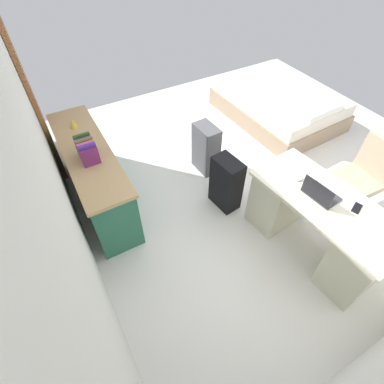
{
  "coord_description": "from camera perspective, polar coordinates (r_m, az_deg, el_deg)",
  "views": [
    {
      "loc": [
        -2.08,
        2.15,
        2.78
      ],
      "look_at": [
        -0.3,
        1.14,
        0.6
      ],
      "focal_mm": 27.61,
      "sensor_mm": 36.0,
      "label": 1
    }
  ],
  "objects": [
    {
      "name": "laptop",
      "position": [
        2.96,
        23.43,
        -0.26
      ],
      "size": [
        0.33,
        0.25,
        0.21
      ],
      "color": "#333338",
      "rests_on": "desk"
    },
    {
      "name": "office_chair",
      "position": [
        3.84,
        29.39,
        1.68
      ],
      "size": [
        0.52,
        0.52,
        0.94
      ],
      "color": "black",
      "rests_on": "ground_plane"
    },
    {
      "name": "computer_mouse",
      "position": [
        3.09,
        20.08,
        2.52
      ],
      "size": [
        0.07,
        0.11,
        0.03
      ],
      "primitive_type": "ellipsoid",
      "rotation": [
        0.0,
        0.0,
        0.1
      ],
      "color": "white",
      "rests_on": "desk"
    },
    {
      "name": "figurine_small",
      "position": [
        3.74,
        -22.03,
        12.2
      ],
      "size": [
        0.08,
        0.08,
        0.11
      ],
      "primitive_type": "cone",
      "color": "gold",
      "rests_on": "credenza"
    },
    {
      "name": "suitcase_spare_grey",
      "position": [
        3.93,
        2.7,
        8.36
      ],
      "size": [
        0.37,
        0.24,
        0.67
      ],
      "primitive_type": "cube",
      "rotation": [
        0.0,
        0.0,
        0.06
      ],
      "color": "#4C4C51",
      "rests_on": "ground_plane"
    },
    {
      "name": "bed",
      "position": [
        5.23,
        16.32,
        16.02
      ],
      "size": [
        1.95,
        1.47,
        0.58
      ],
      "color": "gray",
      "rests_on": "ground_plane"
    },
    {
      "name": "book_row",
      "position": [
        3.18,
        -19.59,
        7.6
      ],
      "size": [
        0.27,
        0.17,
        0.24
      ],
      "color": "#6A235B",
      "rests_on": "credenza"
    },
    {
      "name": "desk",
      "position": [
        3.25,
        22.98,
        -5.69
      ],
      "size": [
        1.5,
        0.8,
        0.74
      ],
      "color": "beige",
      "rests_on": "ground_plane"
    },
    {
      "name": "credenza",
      "position": [
        3.63,
        -18.35,
        2.99
      ],
      "size": [
        1.8,
        0.48,
        0.79
      ],
      "color": "#28664C",
      "rests_on": "ground_plane"
    },
    {
      "name": "door_wooden",
      "position": [
        4.15,
        -28.66,
        16.23
      ],
      "size": [
        0.88,
        0.05,
        2.04
      ],
      "primitive_type": "cube",
      "color": "brown",
      "rests_on": "ground_plane"
    },
    {
      "name": "ground_plane",
      "position": [
        4.08,
        11.96,
        2.74
      ],
      "size": [
        5.59,
        5.59,
        0.0
      ],
      "primitive_type": "plane",
      "color": "silver"
    },
    {
      "name": "wall_back",
      "position": [
        2.48,
        -28.06,
        8.16
      ],
      "size": [
        4.45,
        0.1,
        2.88
      ],
      "primitive_type": "cube",
      "color": "silver",
      "rests_on": "ground_plane"
    },
    {
      "name": "suitcase_black",
      "position": [
        3.46,
        6.6,
        1.65
      ],
      "size": [
        0.38,
        0.26,
        0.68
      ],
      "primitive_type": "cube",
      "rotation": [
        0.0,
        0.0,
        0.12
      ],
      "color": "black",
      "rests_on": "ground_plane"
    },
    {
      "name": "cell_phone_near_laptop",
      "position": [
        3.05,
        29.24,
        -2.72
      ],
      "size": [
        0.11,
        0.15,
        0.01
      ],
      "primitive_type": "cube",
      "rotation": [
        0.0,
        0.0,
        0.37
      ],
      "color": "black",
      "rests_on": "desk"
    }
  ]
}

